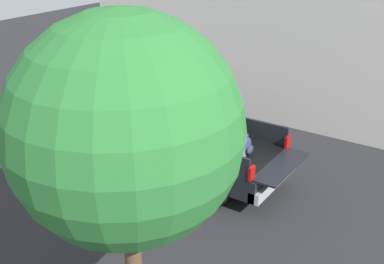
% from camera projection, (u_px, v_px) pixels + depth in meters
% --- Properties ---
extents(ground_plane, '(40.00, 40.00, 0.00)m').
position_uv_depth(ground_plane, '(172.00, 167.00, 11.89)').
color(ground_plane, '#262628').
extents(pickup_truck, '(6.05, 2.06, 2.23)m').
position_uv_depth(pickup_truck, '(159.00, 128.00, 11.69)').
color(pickup_truck, black).
rests_on(pickup_truck, ground_plane).
extents(building_facade, '(11.65, 0.36, 3.91)m').
position_uv_depth(building_facade, '(248.00, 54.00, 14.30)').
color(building_facade, silver).
rests_on(building_facade, ground_plane).
extents(tree_background, '(3.04, 3.04, 4.74)m').
position_uv_depth(tree_background, '(125.00, 130.00, 5.99)').
color(tree_background, brown).
rests_on(tree_background, ground_plane).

